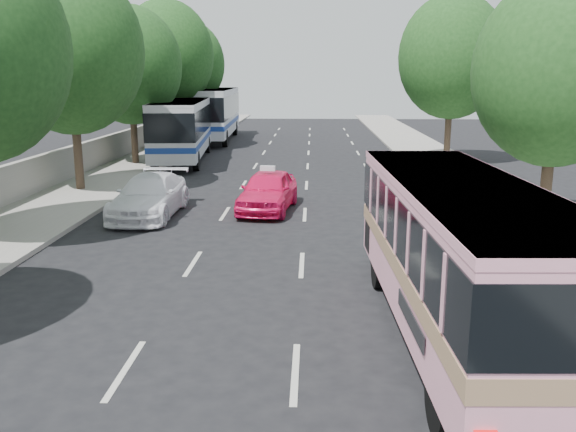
{
  "coord_description": "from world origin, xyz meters",
  "views": [
    {
      "loc": [
        1.26,
        -11.4,
        4.89
      ],
      "look_at": [
        0.68,
        2.82,
        1.6
      ],
      "focal_mm": 38.0,
      "sensor_mm": 36.0,
      "label": 1
    }
  ],
  "objects_px": {
    "white_pickup": "(150,196)",
    "tour_coach_front": "(183,125)",
    "pink_taxi": "(268,191)",
    "tour_coach_rear": "(214,110)",
    "pink_bus": "(460,243)"
  },
  "relations": [
    {
      "from": "white_pickup",
      "to": "tour_coach_front",
      "type": "bearing_deg",
      "value": 98.44
    },
    {
      "from": "pink_taxi",
      "to": "tour_coach_front",
      "type": "bearing_deg",
      "value": 121.06
    },
    {
      "from": "tour_coach_front",
      "to": "tour_coach_rear",
      "type": "distance_m",
      "value": 11.55
    },
    {
      "from": "pink_bus",
      "to": "tour_coach_rear",
      "type": "height_order",
      "value": "tour_coach_rear"
    },
    {
      "from": "tour_coach_front",
      "to": "tour_coach_rear",
      "type": "bearing_deg",
      "value": 84.54
    },
    {
      "from": "tour_coach_front",
      "to": "tour_coach_rear",
      "type": "relative_size",
      "value": 0.9
    },
    {
      "from": "white_pickup",
      "to": "tour_coach_front",
      "type": "relative_size",
      "value": 0.42
    },
    {
      "from": "pink_taxi",
      "to": "tour_coach_rear",
      "type": "distance_m",
      "value": 25.71
    },
    {
      "from": "pink_bus",
      "to": "tour_coach_rear",
      "type": "distance_m",
      "value": 37.48
    },
    {
      "from": "pink_taxi",
      "to": "white_pickup",
      "type": "relative_size",
      "value": 0.88
    },
    {
      "from": "tour_coach_front",
      "to": "white_pickup",
      "type": "bearing_deg",
      "value": -88.37
    },
    {
      "from": "pink_bus",
      "to": "white_pickup",
      "type": "distance_m",
      "value": 13.19
    },
    {
      "from": "pink_taxi",
      "to": "tour_coach_front",
      "type": "relative_size",
      "value": 0.37
    },
    {
      "from": "pink_bus",
      "to": "white_pickup",
      "type": "relative_size",
      "value": 1.91
    },
    {
      "from": "pink_bus",
      "to": "tour_coach_front",
      "type": "height_order",
      "value": "tour_coach_front"
    }
  ]
}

